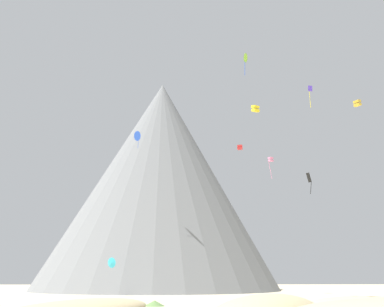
{
  "coord_description": "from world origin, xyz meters",
  "views": [
    {
      "loc": [
        -3.74,
        -27.15,
        3.19
      ],
      "look_at": [
        -1.32,
        33.3,
        23.1
      ],
      "focal_mm": 35.61,
      "sensor_mm": 36.0,
      "label": 1
    }
  ],
  "objects_px": {
    "bush_far_left": "(155,303)",
    "rock_massif": "(163,185)",
    "kite_indigo_high": "(310,92)",
    "kite_gold_high": "(357,103)",
    "kite_yellow_mid": "(255,109)",
    "kite_lime_high": "(245,58)",
    "kite_red_high": "(240,147)",
    "kite_black_mid": "(309,179)",
    "kite_blue_high": "(138,136)",
    "kite_cyan_low": "(111,263)",
    "kite_pink_high": "(271,160)"
  },
  "relations": [
    {
      "from": "kite_red_high",
      "to": "kite_indigo_high",
      "type": "distance_m",
      "value": 24.61
    },
    {
      "from": "bush_far_left",
      "to": "rock_massif",
      "type": "height_order",
      "value": "rock_massif"
    },
    {
      "from": "rock_massif",
      "to": "kite_blue_high",
      "type": "bearing_deg",
      "value": -99.85
    },
    {
      "from": "kite_cyan_low",
      "to": "kite_black_mid",
      "type": "bearing_deg",
      "value": -5.51
    },
    {
      "from": "kite_pink_high",
      "to": "kite_blue_high",
      "type": "bearing_deg",
      "value": 129.74
    },
    {
      "from": "kite_cyan_low",
      "to": "kite_pink_high",
      "type": "distance_m",
      "value": 38.42
    },
    {
      "from": "kite_indigo_high",
      "to": "kite_black_mid",
      "type": "bearing_deg",
      "value": -74.4
    },
    {
      "from": "kite_red_high",
      "to": "kite_pink_high",
      "type": "relative_size",
      "value": 0.31
    },
    {
      "from": "kite_lime_high",
      "to": "kite_red_high",
      "type": "bearing_deg",
      "value": -156.63
    },
    {
      "from": "rock_massif",
      "to": "kite_yellow_mid",
      "type": "distance_m",
      "value": 71.76
    },
    {
      "from": "bush_far_left",
      "to": "kite_indigo_high",
      "type": "bearing_deg",
      "value": 25.83
    },
    {
      "from": "kite_lime_high",
      "to": "kite_blue_high",
      "type": "bearing_deg",
      "value": -118.11
    },
    {
      "from": "rock_massif",
      "to": "kite_gold_high",
      "type": "xyz_separation_m",
      "value": [
        34.27,
        -60.84,
        -0.48
      ]
    },
    {
      "from": "bush_far_left",
      "to": "kite_pink_high",
      "type": "height_order",
      "value": "kite_pink_high"
    },
    {
      "from": "kite_lime_high",
      "to": "kite_red_high",
      "type": "relative_size",
      "value": 2.69
    },
    {
      "from": "kite_gold_high",
      "to": "kite_pink_high",
      "type": "xyz_separation_m",
      "value": [
        -10.93,
        16.49,
        -4.88
      ]
    },
    {
      "from": "kite_indigo_high",
      "to": "rock_massif",
      "type": "bearing_deg",
      "value": 164.91
    },
    {
      "from": "kite_black_mid",
      "to": "kite_indigo_high",
      "type": "relative_size",
      "value": 0.69
    },
    {
      "from": "bush_far_left",
      "to": "kite_black_mid",
      "type": "distance_m",
      "value": 28.89
    },
    {
      "from": "rock_massif",
      "to": "kite_red_high",
      "type": "height_order",
      "value": "rock_massif"
    },
    {
      "from": "kite_cyan_low",
      "to": "bush_far_left",
      "type": "bearing_deg",
      "value": -39.17
    },
    {
      "from": "rock_massif",
      "to": "kite_black_mid",
      "type": "xyz_separation_m",
      "value": [
        24.52,
        -61.83,
        -13.87
      ]
    },
    {
      "from": "bush_far_left",
      "to": "kite_lime_high",
      "type": "height_order",
      "value": "kite_lime_high"
    },
    {
      "from": "kite_red_high",
      "to": "kite_black_mid",
      "type": "xyz_separation_m",
      "value": [
        5.15,
        -30.0,
        -15.48
      ]
    },
    {
      "from": "kite_gold_high",
      "to": "kite_black_mid",
      "type": "bearing_deg",
      "value": 62.14
    },
    {
      "from": "kite_cyan_low",
      "to": "kite_indigo_high",
      "type": "bearing_deg",
      "value": 6.81
    },
    {
      "from": "rock_massif",
      "to": "kite_lime_high",
      "type": "bearing_deg",
      "value": -76.66
    },
    {
      "from": "kite_red_high",
      "to": "kite_cyan_low",
      "type": "distance_m",
      "value": 38.99
    },
    {
      "from": "kite_lime_high",
      "to": "kite_yellow_mid",
      "type": "height_order",
      "value": "kite_lime_high"
    },
    {
      "from": "kite_lime_high",
      "to": "kite_pink_high",
      "type": "height_order",
      "value": "kite_lime_high"
    },
    {
      "from": "kite_gold_high",
      "to": "kite_indigo_high",
      "type": "height_order",
      "value": "kite_indigo_high"
    },
    {
      "from": "kite_blue_high",
      "to": "kite_black_mid",
      "type": "distance_m",
      "value": 47.25
    },
    {
      "from": "kite_black_mid",
      "to": "kite_indigo_high",
      "type": "height_order",
      "value": "kite_indigo_high"
    },
    {
      "from": "kite_gold_high",
      "to": "kite_black_mid",
      "type": "height_order",
      "value": "kite_gold_high"
    },
    {
      "from": "rock_massif",
      "to": "kite_cyan_low",
      "type": "height_order",
      "value": "rock_massif"
    },
    {
      "from": "rock_massif",
      "to": "kite_pink_high",
      "type": "relative_size",
      "value": 17.5
    },
    {
      "from": "kite_red_high",
      "to": "kite_black_mid",
      "type": "distance_m",
      "value": 34.15
    },
    {
      "from": "kite_red_high",
      "to": "kite_gold_high",
      "type": "bearing_deg",
      "value": 132.16
    },
    {
      "from": "kite_indigo_high",
      "to": "kite_gold_high",
      "type": "bearing_deg",
      "value": -5.91
    },
    {
      "from": "kite_red_high",
      "to": "kite_cyan_low",
      "type": "relative_size",
      "value": 0.71
    },
    {
      "from": "kite_gold_high",
      "to": "kite_yellow_mid",
      "type": "bearing_deg",
      "value": 81.62
    },
    {
      "from": "rock_massif",
      "to": "kite_black_mid",
      "type": "relative_size",
      "value": 25.07
    },
    {
      "from": "kite_lime_high",
      "to": "kite_yellow_mid",
      "type": "bearing_deg",
      "value": 29.81
    },
    {
      "from": "kite_cyan_low",
      "to": "kite_gold_high",
      "type": "relative_size",
      "value": 1.53
    },
    {
      "from": "rock_massif",
      "to": "kite_pink_high",
      "type": "xyz_separation_m",
      "value": [
        23.34,
        -44.35,
        -5.36
      ]
    },
    {
      "from": "kite_pink_high",
      "to": "kite_indigo_high",
      "type": "relative_size",
      "value": 0.99
    },
    {
      "from": "kite_lime_high",
      "to": "rock_massif",
      "type": "bearing_deg",
      "value": -135.9
    },
    {
      "from": "rock_massif",
      "to": "kite_red_high",
      "type": "relative_size",
      "value": 55.7
    },
    {
      "from": "kite_yellow_mid",
      "to": "kite_pink_high",
      "type": "bearing_deg",
      "value": 47.13
    },
    {
      "from": "kite_cyan_low",
      "to": "kite_red_high",
      "type": "bearing_deg",
      "value": 41.27
    }
  ]
}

